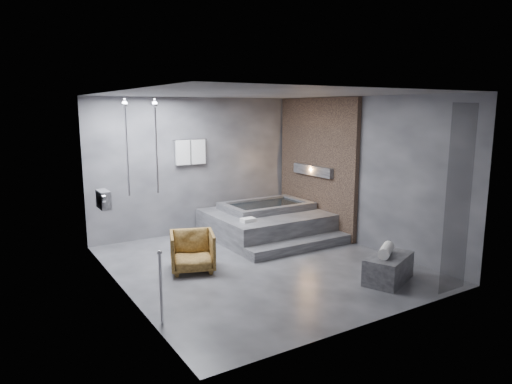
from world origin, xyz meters
TOP-DOWN VIEW (x-y plane):
  - room at (0.40, 0.24)m, footprint 5.00×5.04m
  - tub_deck at (1.05, 1.45)m, footprint 2.20×2.00m
  - tub_step at (1.05, 0.27)m, footprint 2.20×0.36m
  - concrete_bench at (1.26, -1.65)m, footprint 1.01×0.80m
  - driftwood_chair at (-1.07, 0.33)m, footprint 0.88×0.89m
  - rolled_towel at (1.21, -1.63)m, footprint 0.49×0.40m
  - deck_towel at (0.32, 0.92)m, footprint 0.26×0.19m

SIDE VIEW (x-z plane):
  - tub_step at x=1.05m, z-range 0.00..0.18m
  - concrete_bench at x=1.26m, z-range 0.00..0.40m
  - tub_deck at x=1.05m, z-range 0.00..0.50m
  - driftwood_chair at x=-1.07m, z-range 0.00..0.64m
  - rolled_towel at x=1.21m, z-range 0.40..0.57m
  - deck_towel at x=0.32m, z-range 0.50..0.57m
  - room at x=0.40m, z-range 0.32..3.14m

